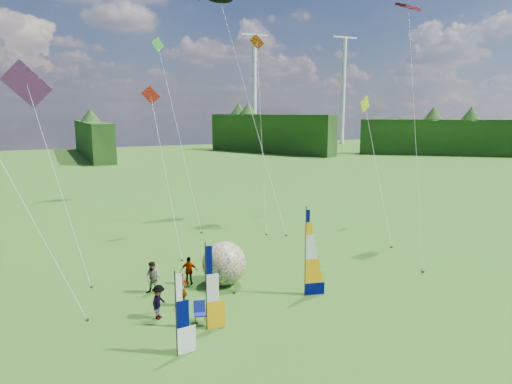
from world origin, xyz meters
name	(u,v)px	position (x,y,z in m)	size (l,w,h in m)	color
ground	(316,329)	(0.00, 0.00, 0.00)	(220.00, 220.00, 0.00)	#34741B
treeline_ring	(318,240)	(0.00, 0.00, 4.00)	(210.00, 210.00, 8.00)	#2D571B
turbine_left	(343,92)	(70.00, 95.00, 15.00)	(8.00, 1.20, 30.00)	silver
turbine_right	(254,91)	(45.00, 102.00, 15.00)	(8.00, 1.20, 30.00)	silver
feather_banner_main	(305,254)	(1.47, 3.37, 2.25)	(1.23, 0.10, 4.51)	#00044C
side_banner_left	(206,289)	(-4.30, 2.00, 1.88)	(1.04, 0.10, 3.76)	#FBA30A
side_banner_far	(176,316)	(-6.06, 0.44, 1.66)	(0.98, 0.10, 3.32)	white
bol_inflatable	(224,263)	(-1.68, 6.62, 1.20)	(2.40, 2.40, 2.40)	#1B118A
spectator_a	(181,290)	(-4.59, 4.85, 0.84)	(0.61, 0.40, 1.67)	#66594C
spectator_b	(153,278)	(-5.48, 6.96, 0.86)	(0.83, 0.41, 1.71)	#66594C
spectator_c	(159,302)	(-5.91, 3.97, 0.80)	(1.03, 0.38, 1.60)	#66594C
spectator_d	(189,271)	(-3.42, 7.38, 0.79)	(0.92, 0.38, 1.57)	#66594C
camp_chair	(200,313)	(-4.37, 2.72, 0.49)	(0.57, 0.57, 0.99)	navy
kite_whale	(250,96)	(6.04, 20.09, 10.63)	(3.42, 15.73, 21.26)	black
kite_rainbow_delta	(55,157)	(-9.53, 13.08, 6.76)	(7.40, 12.80, 13.52)	red
kite_parafoil	(416,112)	(11.77, 6.92, 9.32)	(8.52, 11.25, 18.64)	red
small_kite_red	(165,162)	(-2.46, 15.85, 5.88)	(2.75, 11.15, 11.77)	red
small_kite_orange	(261,127)	(6.05, 17.85, 8.12)	(4.32, 8.46, 16.24)	#D3430F
small_kite_yellow	(377,162)	(12.86, 11.67, 5.56)	(5.52, 9.81, 11.13)	#DDE00C
small_kite_pink	(16,178)	(-11.38, 7.97, 6.31)	(7.42, 8.14, 12.62)	#F13E7D
small_kite_green	(178,125)	(0.40, 22.37, 8.24)	(2.68, 12.36, 16.49)	green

